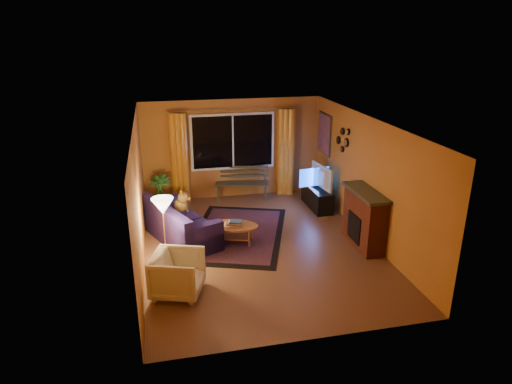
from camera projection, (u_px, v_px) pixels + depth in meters
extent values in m
cube|color=brown|center=(259.00, 246.00, 9.17)|extent=(4.50, 6.00, 0.02)
cube|color=white|center=(260.00, 122.00, 8.31)|extent=(4.50, 6.00, 0.02)
cube|color=#C57630|center=(233.00, 149.00, 11.50)|extent=(4.50, 0.02, 2.50)
cube|color=#C57630|center=(138.00, 196.00, 8.28)|extent=(0.02, 6.00, 2.50)
cube|color=#C57630|center=(368.00, 179.00, 9.21)|extent=(0.02, 6.00, 2.50)
cube|color=black|center=(233.00, 142.00, 11.38)|extent=(2.00, 0.02, 1.30)
cylinder|color=#BF8C3F|center=(233.00, 110.00, 11.06)|extent=(3.20, 0.03, 0.03)
cylinder|color=orange|center=(179.00, 158.00, 11.15)|extent=(0.36, 0.36, 2.24)
cylinder|color=orange|center=(285.00, 152.00, 11.71)|extent=(0.36, 0.36, 2.24)
cube|color=#333423|center=(242.00, 191.00, 11.66)|extent=(1.39, 0.67, 0.40)
imported|color=#235B1E|center=(160.00, 193.00, 10.78)|extent=(0.58, 0.58, 0.89)
cube|color=#1F1449|center=(180.00, 221.00, 9.33)|extent=(1.58, 2.15, 0.80)
imported|color=beige|center=(178.00, 272.00, 7.41)|extent=(0.94, 0.97, 0.80)
cylinder|color=#BF8C3F|center=(165.00, 232.00, 8.29)|extent=(0.27, 0.27, 1.27)
cube|color=maroon|center=(238.00, 233.00, 9.70)|extent=(2.74, 3.40, 0.02)
cylinder|color=#B06E3A|center=(232.00, 234.00, 9.26)|extent=(1.35, 1.35, 0.39)
cube|color=black|center=(317.00, 197.00, 11.06)|extent=(0.42, 1.21, 0.50)
imported|color=black|center=(318.00, 177.00, 10.88)|extent=(0.26, 0.97, 0.56)
cube|color=maroon|center=(364.00, 220.00, 9.04)|extent=(0.40, 1.20, 1.10)
cube|color=#D04E26|center=(324.00, 134.00, 11.31)|extent=(0.04, 0.76, 0.96)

